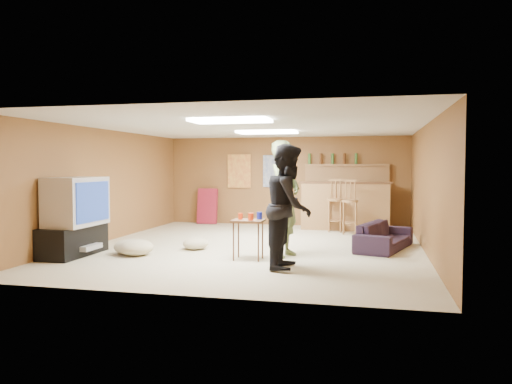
% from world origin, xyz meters
% --- Properties ---
extents(ground, '(7.00, 7.00, 0.00)m').
position_xyz_m(ground, '(0.00, 0.00, 0.00)').
color(ground, '#C1B693').
rests_on(ground, ground).
extents(ceiling, '(6.00, 7.00, 0.02)m').
position_xyz_m(ceiling, '(0.00, 0.00, 2.20)').
color(ceiling, silver).
rests_on(ceiling, ground).
extents(wall_back, '(6.00, 0.02, 2.20)m').
position_xyz_m(wall_back, '(0.00, 3.50, 1.10)').
color(wall_back, brown).
rests_on(wall_back, ground).
extents(wall_front, '(6.00, 0.02, 2.20)m').
position_xyz_m(wall_front, '(0.00, -3.50, 1.10)').
color(wall_front, brown).
rests_on(wall_front, ground).
extents(wall_left, '(0.02, 7.00, 2.20)m').
position_xyz_m(wall_left, '(-3.00, 0.00, 1.10)').
color(wall_left, brown).
rests_on(wall_left, ground).
extents(wall_right, '(0.02, 7.00, 2.20)m').
position_xyz_m(wall_right, '(3.00, 0.00, 1.10)').
color(wall_right, brown).
rests_on(wall_right, ground).
extents(tv_stand, '(0.55, 1.30, 0.50)m').
position_xyz_m(tv_stand, '(-2.72, -1.50, 0.25)').
color(tv_stand, black).
rests_on(tv_stand, ground).
extents(dvd_box, '(0.35, 0.50, 0.08)m').
position_xyz_m(dvd_box, '(-2.50, -1.50, 0.15)').
color(dvd_box, '#B2B2B7').
rests_on(dvd_box, tv_stand).
extents(tv_body, '(0.60, 1.10, 0.80)m').
position_xyz_m(tv_body, '(-2.65, -1.50, 0.90)').
color(tv_body, '#B2B2B7').
rests_on(tv_body, tv_stand).
extents(tv_screen, '(0.02, 0.95, 0.65)m').
position_xyz_m(tv_screen, '(-2.34, -1.50, 0.90)').
color(tv_screen, navy).
rests_on(tv_screen, tv_body).
extents(bar_counter, '(2.00, 0.60, 1.10)m').
position_xyz_m(bar_counter, '(1.50, 2.95, 0.55)').
color(bar_counter, brown).
rests_on(bar_counter, ground).
extents(bar_lip, '(2.10, 0.12, 0.05)m').
position_xyz_m(bar_lip, '(1.50, 2.70, 1.10)').
color(bar_lip, '#462A16').
rests_on(bar_lip, bar_counter).
extents(bar_shelf, '(2.00, 0.18, 0.05)m').
position_xyz_m(bar_shelf, '(1.50, 3.40, 1.50)').
color(bar_shelf, brown).
rests_on(bar_shelf, bar_backing).
extents(bar_backing, '(2.00, 0.14, 0.60)m').
position_xyz_m(bar_backing, '(1.50, 3.42, 1.20)').
color(bar_backing, brown).
rests_on(bar_backing, bar_counter).
extents(poster_left, '(0.60, 0.03, 0.85)m').
position_xyz_m(poster_left, '(-1.20, 3.46, 1.35)').
color(poster_left, '#BF3F26').
rests_on(poster_left, wall_back).
extents(poster_right, '(0.55, 0.03, 0.80)m').
position_xyz_m(poster_right, '(-0.30, 3.46, 1.35)').
color(poster_right, '#334C99').
rests_on(poster_right, wall_back).
extents(folding_chair_stack, '(0.50, 0.26, 0.91)m').
position_xyz_m(folding_chair_stack, '(-2.00, 3.30, 0.45)').
color(folding_chair_stack, maroon).
rests_on(folding_chair_stack, ground).
extents(ceiling_panel_front, '(1.20, 0.60, 0.04)m').
position_xyz_m(ceiling_panel_front, '(0.00, -1.50, 2.17)').
color(ceiling_panel_front, white).
rests_on(ceiling_panel_front, ceiling).
extents(ceiling_panel_back, '(1.20, 0.60, 0.04)m').
position_xyz_m(ceiling_panel_back, '(0.00, 1.20, 2.17)').
color(ceiling_panel_back, white).
rests_on(ceiling_panel_back, ceiling).
extents(person_olive, '(0.66, 0.80, 1.90)m').
position_xyz_m(person_olive, '(0.71, -0.79, 0.95)').
color(person_olive, '#5D6E40').
rests_on(person_olive, ground).
extents(person_black, '(0.69, 0.88, 1.80)m').
position_xyz_m(person_black, '(0.93, -1.68, 0.90)').
color(person_black, black).
rests_on(person_black, ground).
extents(sofa, '(1.09, 1.74, 0.48)m').
position_xyz_m(sofa, '(2.32, 0.30, 0.24)').
color(sofa, black).
rests_on(sofa, ground).
extents(tray_table, '(0.49, 0.39, 0.63)m').
position_xyz_m(tray_table, '(0.20, -1.20, 0.32)').
color(tray_table, '#462A16').
rests_on(tray_table, ground).
extents(cup_red_near, '(0.09, 0.09, 0.10)m').
position_xyz_m(cup_red_near, '(0.06, -1.15, 0.68)').
color(cup_red_near, red).
rests_on(cup_red_near, tray_table).
extents(cup_red_far, '(0.09, 0.09, 0.12)m').
position_xyz_m(cup_red_far, '(0.26, -1.27, 0.69)').
color(cup_red_far, red).
rests_on(cup_red_far, tray_table).
extents(cup_blue, '(0.11, 0.11, 0.12)m').
position_xyz_m(cup_blue, '(0.36, -1.09, 0.69)').
color(cup_blue, navy).
rests_on(cup_blue, tray_table).
extents(bar_stool_left, '(0.47, 0.47, 1.30)m').
position_xyz_m(bar_stool_left, '(1.30, 2.49, 0.65)').
color(bar_stool_left, brown).
rests_on(bar_stool_left, ground).
extents(bar_stool_right, '(0.49, 0.49, 1.26)m').
position_xyz_m(bar_stool_right, '(1.64, 2.18, 0.63)').
color(bar_stool_right, brown).
rests_on(bar_stool_right, ground).
extents(cushion_near_tv, '(0.69, 0.69, 0.26)m').
position_xyz_m(cushion_near_tv, '(-1.71, -1.26, 0.13)').
color(cushion_near_tv, tan).
rests_on(cushion_near_tv, ground).
extents(cushion_mid, '(0.48, 0.48, 0.20)m').
position_xyz_m(cushion_mid, '(-0.95, -0.47, 0.10)').
color(cushion_mid, tan).
rests_on(cushion_mid, ground).
extents(cushion_far, '(0.73, 0.73, 0.25)m').
position_xyz_m(cushion_far, '(-1.85, -1.17, 0.13)').
color(cushion_far, tan).
rests_on(cushion_far, ground).
extents(bottle_row, '(1.20, 0.08, 0.26)m').
position_xyz_m(bottle_row, '(1.16, 3.38, 1.65)').
color(bottle_row, '#3F7233').
rests_on(bottle_row, bar_shelf).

